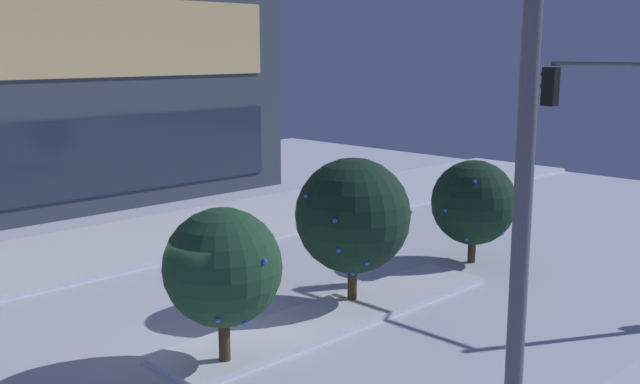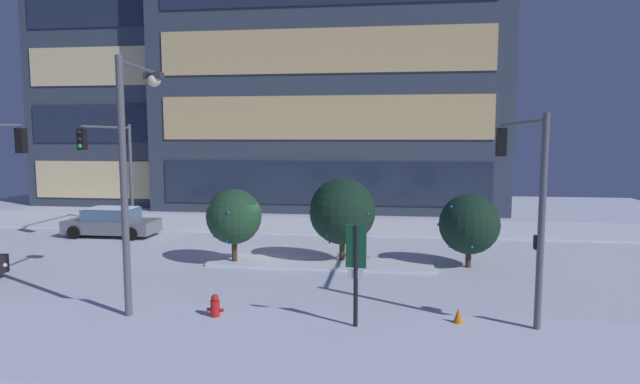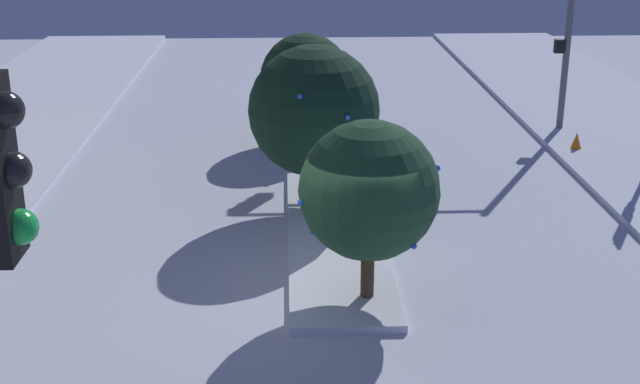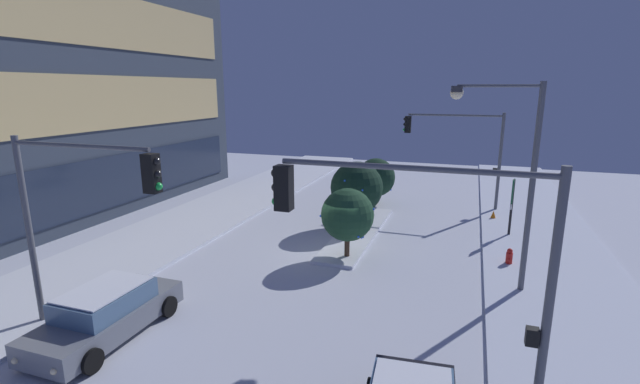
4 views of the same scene
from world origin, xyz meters
name	(u,v)px [view 3 (image 3 of 4)]	position (x,y,z in m)	size (l,w,h in m)	color
ground	(330,298)	(0.00, 0.00, 0.00)	(52.00, 52.00, 0.00)	silver
median_strip	(333,222)	(3.24, -0.22, 0.07)	(9.00, 1.80, 0.14)	silver
decorated_tree_median	(314,111)	(4.10, 0.12, 2.15)	(2.68, 2.68, 3.49)	#473323
decorated_tree_left_of_median	(369,191)	(-0.20, -0.60, 1.95)	(2.23, 2.25, 3.07)	#473323
decorated_tree_right_of_median	(306,79)	(9.11, 0.17, 1.72)	(2.43, 2.37, 2.91)	#473323
construction_cone	(576,143)	(7.87, -6.70, 0.28)	(0.36, 0.36, 0.55)	orange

